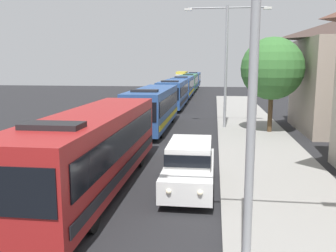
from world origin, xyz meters
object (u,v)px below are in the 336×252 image
at_px(bus_second_in_line, 153,107).
at_px(streetlamp_mid, 226,54).
at_px(box_truck_oncoming, 182,78).
at_px(roadside_tree, 272,69).
at_px(bus_lead, 94,147).
at_px(bus_tail_end, 194,79).
at_px(bus_fourth_in_line, 183,86).
at_px(streetlamp_near, 254,50).
at_px(bus_middle, 173,93).
at_px(bus_rear, 190,82).
at_px(white_suv, 190,164).

xyz_separation_m(bus_second_in_line, streetlamp_mid, (5.40, 0.46, 3.90)).
xyz_separation_m(box_truck_oncoming, roadside_tree, (11.82, -61.32, 2.85)).
distance_m(bus_lead, streetlamp_mid, 15.67).
xyz_separation_m(bus_tail_end, box_truck_oncoming, (-3.30, 6.07, 0.02)).
height_order(bus_fourth_in_line, streetlamp_near, streetlamp_near).
distance_m(streetlamp_mid, roadside_tree, 3.60).
bearing_deg(streetlamp_near, box_truck_oncoming, 96.25).
bearing_deg(bus_middle, bus_rear, 90.00).
xyz_separation_m(streetlamp_near, roadside_tree, (3.12, 18.18, -0.59)).
xyz_separation_m(white_suv, roadside_tree, (4.82, 12.34, 3.53)).
height_order(bus_second_in_line, bus_middle, same).
bearing_deg(bus_lead, bus_tail_end, 90.00).
xyz_separation_m(box_truck_oncoming, streetlamp_near, (8.70, -79.50, 3.44)).
xyz_separation_m(bus_lead, bus_middle, (-0.00, 27.35, -0.00)).
xyz_separation_m(box_truck_oncoming, streetlamp_mid, (8.70, -59.86, 3.88)).
bearing_deg(streetlamp_mid, bus_rear, 97.73).
height_order(bus_lead, streetlamp_near, streetlamp_near).
xyz_separation_m(bus_second_in_line, streetlamp_near, (5.40, -19.18, 3.46)).
bearing_deg(streetlamp_near, bus_tail_end, 94.20).
distance_m(bus_rear, roadside_tree, 42.20).
xyz_separation_m(bus_middle, box_truck_oncoming, (-3.30, 46.69, 0.02)).
height_order(bus_second_in_line, bus_fourth_in_line, same).
relative_size(white_suv, roadside_tree, 0.78).
bearing_deg(bus_fourth_in_line, streetlamp_mid, -78.34).
relative_size(bus_tail_end, roadside_tree, 1.64).
xyz_separation_m(bus_fourth_in_line, streetlamp_near, (5.40, -45.80, 3.46)).
bearing_deg(bus_fourth_in_line, white_suv, -84.71).
distance_m(box_truck_oncoming, streetlamp_mid, 60.61).
relative_size(bus_lead, streetlamp_near, 1.48).
distance_m(white_suv, roadside_tree, 13.71).
xyz_separation_m(bus_lead, bus_rear, (0.00, 53.95, 0.00)).
bearing_deg(streetlamp_near, bus_rear, 95.19).
bearing_deg(bus_tail_end, bus_fourth_in_line, -90.00).
relative_size(bus_second_in_line, white_suv, 2.20).
distance_m(streetlamp_near, roadside_tree, 18.46).
bearing_deg(streetlamp_mid, white_suv, -97.02).
relative_size(bus_second_in_line, streetlamp_near, 1.39).
xyz_separation_m(white_suv, streetlamp_near, (1.70, -5.84, 4.12)).
bearing_deg(white_suv, streetlamp_near, -73.78).
height_order(bus_middle, box_truck_oncoming, bus_middle).
distance_m(bus_second_in_line, streetlamp_near, 20.23).
relative_size(bus_lead, bus_middle, 1.08).
bearing_deg(bus_second_in_line, roadside_tree, -6.70).
bearing_deg(streetlamp_near, white_suv, 106.22).
height_order(bus_second_in_line, streetlamp_near, streetlamp_near).
bearing_deg(bus_second_in_line, bus_lead, -90.00).
bearing_deg(bus_middle, streetlamp_mid, -67.71).
bearing_deg(bus_middle, bus_tail_end, 90.00).
height_order(bus_rear, box_truck_oncoming, bus_rear).
relative_size(bus_lead, box_truck_oncoming, 1.45).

